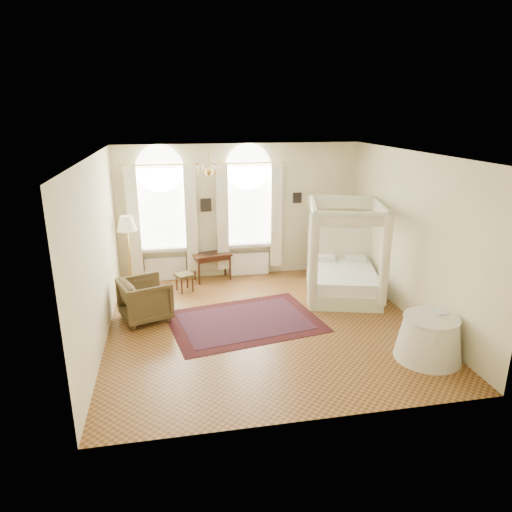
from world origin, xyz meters
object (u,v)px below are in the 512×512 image
Objects in this scene: writing_desk at (212,257)px; coffee_table at (155,301)px; nightstand at (344,260)px; canopy_bed at (343,275)px; stool at (184,277)px; armchair at (145,299)px; side_table at (429,338)px; floor_lamp at (127,227)px.

writing_desk reaches higher than coffee_table.
coffee_table is at bearing -156.94° from nightstand.
canopy_bed is 4.70× the size of stool.
armchair is (-4.35, -0.45, -0.06)m from canopy_bed.
side_table reaches higher than nightstand.
armchair reaches higher than writing_desk.
stool is at bearing -138.93° from writing_desk.
armchair is (-0.82, -1.38, 0.07)m from stool.
nightstand is at bearing 87.11° from side_table.
canopy_bed reaches higher than stool.
writing_desk is (-2.81, 1.55, 0.10)m from canopy_bed.
nightstand reaches higher than coffee_table.
canopy_bed is 2.96m from side_table.
stool is at bearing 165.31° from canopy_bed.
nightstand is 4.22m from stool.
nightstand is (0.65, 1.55, -0.17)m from canopy_bed.
stool is at bearing -50.20° from armchair.
writing_desk is at bearing 41.07° from stool.
side_table is (3.95, -3.85, 0.02)m from stool.
writing_desk is 0.98m from stool.
writing_desk is at bearing -56.91° from armchair.
floor_lamp is at bearing 167.05° from stool.
nightstand is at bearing -87.52° from armchair.
writing_desk is 0.56× the size of floor_lamp.
writing_desk reaches higher than nightstand.
side_table is (5.17, -4.13, -1.15)m from floor_lamp.
stool is 1.55m from coffee_table.
nightstand is 3.47m from writing_desk.
canopy_bed is 2.07× the size of side_table.
canopy_bed reaches higher than floor_lamp.
armchair is at bearing 152.63° from side_table.
coffee_table is 0.59× the size of side_table.
coffee_table is at bearing -123.27° from writing_desk.
writing_desk is 2.04× the size of stool.
stool is at bearing -12.95° from floor_lamp.
floor_lamp is at bearing 141.39° from side_table.
writing_desk is 2.45m from coffee_table.
writing_desk is (-3.46, 0.00, 0.27)m from nightstand.
nightstand is at bearing 0.00° from writing_desk.
armchair is 1.42× the size of coffee_table.
nightstand is at bearing 23.06° from coffee_table.
nightstand is 5.39m from armchair.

